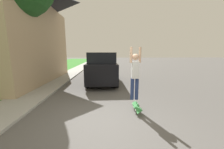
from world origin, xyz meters
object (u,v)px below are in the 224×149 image
Objects in this scene: suv_parked at (102,67)px; skateboarder at (135,73)px; skateboard at (136,106)px; car_down_street at (97,63)px.

skateboarder is (1.29, -4.82, 0.27)m from suv_parked.
skateboard is at bearing -70.67° from skateboarder.
suv_parked is 6.13× the size of skateboard.
suv_parked is 4.99m from skateboarder.
skateboarder is at bearing 109.33° from skateboard.
skateboarder is 1.23m from skateboard.
car_down_street is (-1.07, 10.15, -0.47)m from suv_parked.
skateboarder is at bearing -75.05° from suv_parked.
car_down_street is at bearing 96.04° from suv_parked.
car_down_street is at bearing 98.96° from skateboarder.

